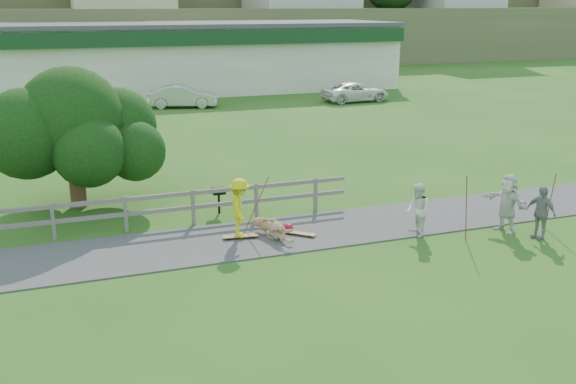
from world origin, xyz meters
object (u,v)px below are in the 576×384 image
(spectator_a, at_px, (418,210))
(skater_fallen, at_px, (273,228))
(spectator_b, at_px, (541,212))
(car_white, at_px, (356,92))
(spectator_d, at_px, (507,203))
(car_silver, at_px, (183,96))
(tree, at_px, (73,142))
(skater_rider, at_px, (240,211))
(bbq, at_px, (219,201))

(spectator_a, bearing_deg, skater_fallen, -101.15)
(spectator_b, relative_size, car_white, 0.33)
(spectator_d, relative_size, car_silver, 0.39)
(spectator_d, bearing_deg, spectator_b, 21.29)
(car_white, distance_m, tree, 26.60)
(spectator_d, bearing_deg, spectator_a, -113.97)
(spectator_b, xyz_separation_m, tree, (-12.26, 7.57, 1.40))
(skater_rider, xyz_separation_m, car_silver, (3.12, 24.69, -0.12))
(skater_fallen, bearing_deg, spectator_d, -30.99)
(tree, bearing_deg, spectator_d, -30.02)
(spectator_a, relative_size, car_white, 0.33)
(car_white, bearing_deg, spectator_d, 159.71)
(skater_fallen, bearing_deg, bbq, 91.20)
(bbq, bearing_deg, car_white, 52.18)
(car_silver, distance_m, bbq, 22.37)
(skater_rider, xyz_separation_m, tree, (-4.19, 4.79, 1.33))
(car_silver, relative_size, tree, 0.82)
(tree, distance_m, bbq, 5.08)
(spectator_b, distance_m, car_silver, 27.91)
(tree, bearing_deg, car_white, 44.29)
(spectator_b, bearing_deg, bbq, -140.57)
(spectator_a, height_order, car_white, spectator_a)
(skater_rider, distance_m, spectator_d, 7.81)
(skater_rider, height_order, tree, tree)
(spectator_d, height_order, car_white, spectator_d)
(spectator_d, distance_m, tree, 13.62)
(skater_fallen, distance_m, car_silver, 25.04)
(car_silver, relative_size, car_white, 0.95)
(spectator_d, bearing_deg, bbq, -133.32)
(spectator_a, bearing_deg, skater_rider, -100.99)
(spectator_d, height_order, bbq, spectator_d)
(spectator_b, bearing_deg, spectator_d, -163.54)
(skater_rider, relative_size, car_white, 0.36)
(skater_rider, bearing_deg, spectator_b, -95.99)
(car_white, distance_m, bbq, 25.54)
(spectator_b, height_order, tree, tree)
(skater_rider, distance_m, bbq, 2.57)
(skater_fallen, distance_m, spectator_b, 7.63)
(skater_rider, xyz_separation_m, spectator_a, (4.88, -1.44, -0.07))
(car_white, bearing_deg, spectator_b, 161.25)
(spectator_b, xyz_separation_m, car_silver, (-4.95, 27.47, -0.05))
(spectator_d, height_order, car_silver, spectator_d)
(skater_fallen, xyz_separation_m, spectator_b, (7.18, -2.53, 0.47))
(spectator_a, xyz_separation_m, spectator_b, (3.19, -1.34, -0.00))
(spectator_a, xyz_separation_m, car_silver, (-1.76, 26.13, -0.05))
(spectator_b, relative_size, bbq, 1.82)
(skater_rider, bearing_deg, spectator_a, -93.41)
(car_silver, bearing_deg, skater_rider, -172.14)
(bbq, bearing_deg, skater_fallen, -74.80)
(car_silver, height_order, bbq, car_silver)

